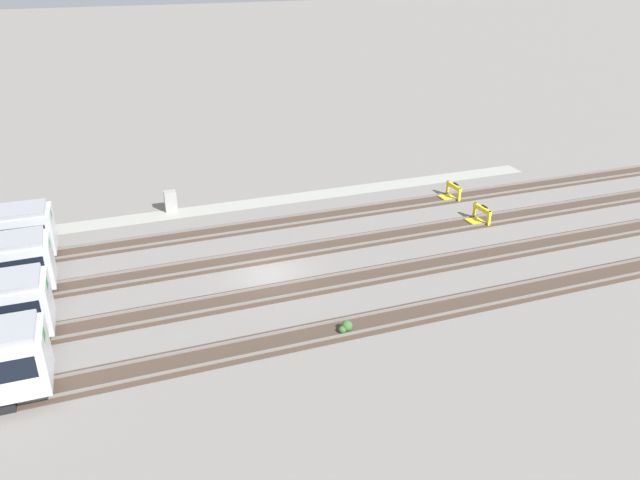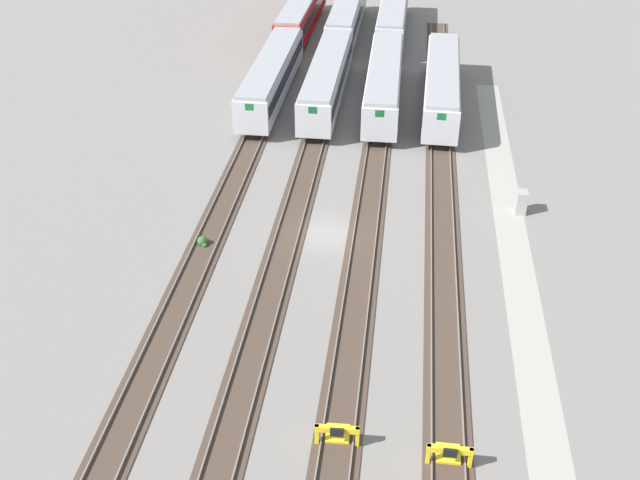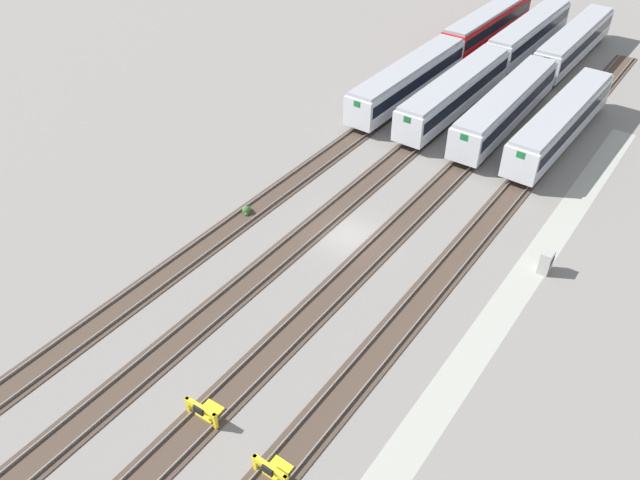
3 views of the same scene
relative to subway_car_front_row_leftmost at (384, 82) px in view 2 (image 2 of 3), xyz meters
name	(u,v)px [view 2 (image 2 of 3)]	position (x,y,z in m)	size (l,w,h in m)	color
ground_plane	(327,234)	(-21.40, 2.49, -2.04)	(400.00, 400.00, 0.00)	gray
service_walkway	(514,247)	(-21.40, -9.32, -2.04)	(54.00, 2.00, 0.01)	#9E9E93
rail_track_nearest	(443,242)	(-21.40, -4.89, -2.00)	(90.00, 2.23, 0.21)	#47382D
rail_track_near_inner	(365,236)	(-21.40, 0.03, -2.00)	(90.00, 2.24, 0.21)	#47382D
rail_track_middle	(289,231)	(-21.40, 4.95, -2.00)	(90.00, 2.24, 0.21)	#47382D
rail_track_far_inner	(214,226)	(-21.40, 9.87, -2.00)	(90.00, 2.23, 0.21)	#47382D
subway_car_front_row_leftmost	(384,82)	(0.00, 0.00, 0.00)	(18.03, 3.01, 3.70)	silver
subway_car_front_row_left_inner	(347,16)	(18.64, 4.95, 0.00)	(18.02, 2.96, 3.70)	silver
subway_car_front_row_centre	(393,16)	(18.91, 0.02, 0.00)	(18.01, 2.93, 3.70)	silver
subway_car_front_row_right_inner	(327,79)	(0.00, 4.95, 0.00)	(18.02, 2.94, 3.70)	silver
subway_car_front_row_rightmost	(301,14)	(18.67, 9.88, 0.00)	(18.06, 3.25, 3.70)	#B71414
subway_car_back_row_leftmost	(442,85)	(0.00, -4.93, 0.00)	(18.06, 3.24, 3.70)	silver
subway_car_back_row_centre	(271,77)	(0.00, 9.83, 0.00)	(18.02, 2.99, 3.70)	silver
bumper_stop_nearest_track	(449,453)	(-38.86, -4.89, -1.53)	(1.34, 2.00, 1.22)	yellow
bumper_stop_near_inner_track	(337,433)	(-38.31, 0.04, -1.53)	(1.37, 2.01, 1.22)	yellow
electrical_cabinet	(521,202)	(-17.11, -10.07, -1.24)	(0.90, 0.73, 1.60)	#9E9E99
weed_clump	(203,241)	(-23.52, 10.07, -1.80)	(0.92, 0.70, 0.64)	#38602D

